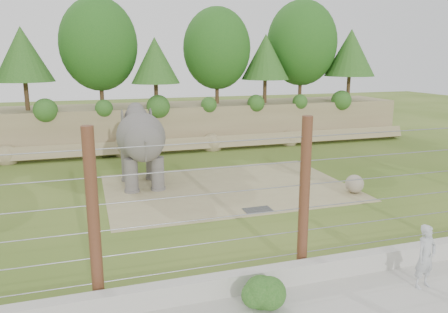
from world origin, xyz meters
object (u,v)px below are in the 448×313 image
object	(u,v)px
elephant	(141,148)
stone_ball	(354,184)
barrier_fence	(304,196)
zookeeper	(426,257)

from	to	relation	value
elephant	stone_ball	bearing A→B (deg)	-23.94
elephant	stone_ball	world-z (taller)	elephant
stone_ball	barrier_fence	size ratio (longest dim) A/B	0.04
barrier_fence	zookeeper	world-z (taller)	barrier_fence
barrier_fence	zookeeper	size ratio (longest dim) A/B	13.02
barrier_fence	elephant	bearing A→B (deg)	107.71
barrier_fence	zookeeper	bearing A→B (deg)	-34.45
elephant	stone_ball	size ratio (longest dim) A/B	5.47
zookeeper	elephant	bearing A→B (deg)	106.49
stone_ball	barrier_fence	world-z (taller)	barrier_fence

